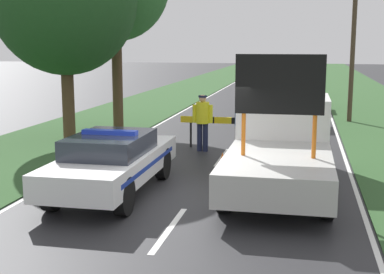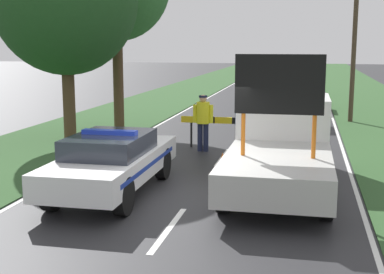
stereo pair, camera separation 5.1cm
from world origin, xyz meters
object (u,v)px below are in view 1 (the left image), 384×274
Objects in this scene: work_truck at (281,143)px; utility_pole at (353,38)px; road_barrier at (232,123)px; traffic_cone_near_police at (222,163)px; pedestrian_civilian at (244,123)px; traffic_cone_centre_front at (138,139)px; police_car at (113,161)px; queued_car_suv_grey at (287,105)px; queued_car_sedan_silver at (298,93)px; queued_car_sedan_black at (293,84)px; police_officer at (203,118)px.

utility_pole is (2.45, 11.07, 2.59)m from work_truck.
work_truck is 0.85× the size of utility_pole.
road_barrier reaches higher than traffic_cone_near_police.
work_truck is 11.63m from utility_pole.
traffic_cone_centre_front is at bearing -164.96° from pedestrian_civilian.
utility_pole reaches higher than police_car.
pedestrian_civilian is at bearing -116.47° from utility_pole.
queued_car_sedan_silver reaches higher than queued_car_suv_grey.
work_truck is 1.30× the size of queued_car_sedan_silver.
utility_pole reaches higher than traffic_cone_centre_front.
queued_car_sedan_black is (3.50, 24.34, -0.01)m from police_car.
police_car is 5.29m from police_officer.
utility_pole reaches higher than police_officer.
traffic_cone_near_police is at bearing 86.48° from queued_car_sedan_black.
road_barrier is at bearing 5.70° from traffic_cone_centre_front.
police_officer is 3.34× the size of traffic_cone_centre_front.
pedestrian_civilian is (1.31, 0.01, -0.12)m from police_officer.
police_officer reaches higher than road_barrier.
road_barrier is 0.75× the size of queued_car_suv_grey.
traffic_cone_near_police is 14.83m from queued_car_sedan_silver.
traffic_cone_near_police is 9.27m from queued_car_suv_grey.
work_truck is at bearing -73.08° from road_barrier.
road_barrier is at bearing 74.75° from queued_car_suv_grey.
pedestrian_civilian is 3.62m from traffic_cone_centre_front.
work_truck is 11.10× the size of traffic_cone_centre_front.
utility_pole is at bearing 102.89° from queued_car_sedan_black.
road_barrier is at bearing 93.71° from traffic_cone_near_police.
utility_pole is at bearing 83.31° from pedestrian_civilian.
police_officer is 3.00m from traffic_cone_near_police.
work_truck is 6.22m from traffic_cone_centre_front.
pedestrian_civilian reaches higher than queued_car_sedan_black.
queued_car_suv_grey is at bearing 86.50° from queued_car_sedan_silver.
traffic_cone_near_police is (0.21, -3.30, -0.58)m from road_barrier.
queued_car_suv_grey is at bearing 90.15° from queued_car_sedan_black.
road_barrier is 11.58m from queued_car_sedan_silver.
queued_car_suv_grey is at bearing -157.61° from utility_pole.
pedestrian_civilian is 3.01× the size of traffic_cone_centre_front.
work_truck is 4.51m from road_barrier.
utility_pole is (5.06, 7.54, 2.55)m from police_officer.
police_car is 17.62m from queued_car_sedan_silver.
queued_car_suv_grey is (3.53, 11.62, 0.05)m from police_car.
police_officer is 19.33m from queued_car_sedan_black.
traffic_cone_near_police is at bearing 83.33° from queued_car_sedan_silver.
police_car is at bearing 67.21° from police_officer.
road_barrier is 1.06m from police_officer.
pedestrian_civilian is 2.80m from traffic_cone_near_police.
police_officer is 0.40× the size of queued_car_suv_grey.
work_truck reaches higher than queued_car_sedan_silver.
utility_pole is (6.16, 12.70, 2.86)m from police_car.
police_car is at bearing 81.82° from queued_car_sedan_black.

